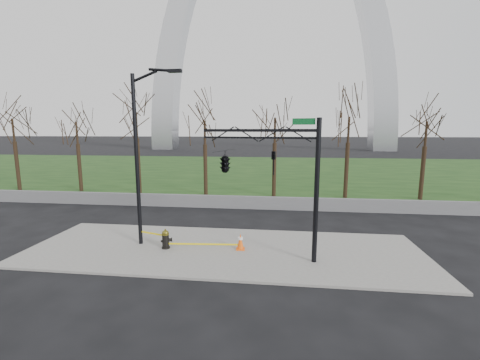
# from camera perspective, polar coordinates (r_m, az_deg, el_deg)

# --- Properties ---
(ground) EXTENTS (500.00, 500.00, 0.00)m
(ground) POSITION_cam_1_polar(r_m,az_deg,el_deg) (14.94, -3.01, -12.66)
(ground) COLOR black
(ground) RESTS_ON ground
(sidewalk) EXTENTS (18.00, 6.00, 0.10)m
(sidewalk) POSITION_cam_1_polar(r_m,az_deg,el_deg) (14.92, -3.01, -12.48)
(sidewalk) COLOR gray
(sidewalk) RESTS_ON ground
(grass_strip) EXTENTS (120.00, 40.00, 0.06)m
(grass_strip) POSITION_cam_1_polar(r_m,az_deg,el_deg) (44.08, 3.65, 1.87)
(grass_strip) COLOR #193814
(grass_strip) RESTS_ON ground
(guardrail) EXTENTS (60.00, 0.30, 0.90)m
(guardrail) POSITION_cam_1_polar(r_m,az_deg,el_deg) (22.38, 0.48, -4.05)
(guardrail) COLOR #59595B
(guardrail) RESTS_ON ground
(gateway_arch) EXTENTS (66.00, 6.00, 65.00)m
(gateway_arch) POSITION_cam_1_polar(r_m,az_deg,el_deg) (92.71, 5.62, 25.92)
(gateway_arch) COLOR silver
(gateway_arch) RESTS_ON ground
(tree_row) EXTENTS (50.29, 4.00, 7.58)m
(tree_row) POSITION_cam_1_polar(r_m,az_deg,el_deg) (25.73, 6.26, 5.14)
(tree_row) COLOR black
(tree_row) RESTS_ON ground
(fire_hydrant) EXTENTS (0.57, 0.39, 0.92)m
(fire_hydrant) POSITION_cam_1_polar(r_m,az_deg,el_deg) (15.21, -13.24, -10.40)
(fire_hydrant) COLOR black
(fire_hydrant) RESTS_ON sidewalk
(traffic_cone) EXTENTS (0.42, 0.42, 0.75)m
(traffic_cone) POSITION_cam_1_polar(r_m,az_deg,el_deg) (14.70, 0.07, -11.04)
(traffic_cone) COLOR #FF5B0D
(traffic_cone) RESTS_ON sidewalk
(street_light) EXTENTS (2.39, 0.31, 8.21)m
(street_light) POSITION_cam_1_polar(r_m,az_deg,el_deg) (15.25, -17.51, 5.52)
(street_light) COLOR black
(street_light) RESTS_ON ground
(traffic_signal_mast) EXTENTS (4.97, 2.54, 6.00)m
(traffic_signal_mast) POSITION_cam_1_polar(r_m,az_deg,el_deg) (13.66, 0.23, 3.27)
(traffic_signal_mast) COLOR black
(traffic_signal_mast) RESTS_ON ground
(caution_tape) EXTENTS (4.87, 0.46, 0.46)m
(caution_tape) POSITION_cam_1_polar(r_m,az_deg,el_deg) (15.08, -9.46, -10.80)
(caution_tape) COLOR yellow
(caution_tape) RESTS_ON ground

